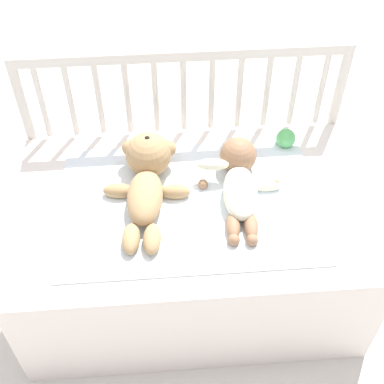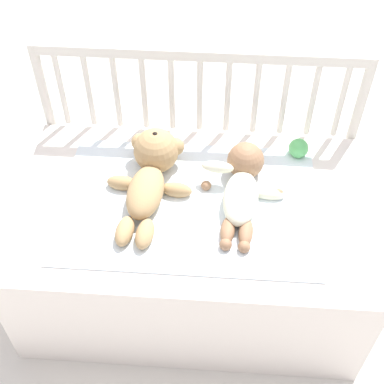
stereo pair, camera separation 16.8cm
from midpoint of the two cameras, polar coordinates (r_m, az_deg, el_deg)
The scene contains 7 objects.
ground_plane at distance 2.10m, azimuth -2.33°, elevation -9.66°, with size 12.00×12.00×0.00m, color silver.
crib_mattress at distance 1.91m, azimuth -2.54°, elevation -5.95°, with size 1.16×0.71×0.46m.
crib_rail at distance 1.93m, azimuth -3.41°, elevation 9.08°, with size 1.16×0.04×0.79m.
blanket at distance 1.72m, azimuth -3.14°, elevation -1.53°, with size 0.83×0.55×0.01m.
teddy_bear at distance 1.74m, azimuth -7.61°, elevation 1.56°, with size 0.29×0.45×0.16m.
baby at distance 1.73m, azimuth 2.35°, elevation 1.08°, with size 0.28×0.41×0.12m.
toy_ball at distance 1.92m, azimuth 7.51°, elevation 5.60°, with size 0.07×0.07×0.07m.
Camera 1 is at (-0.09, -1.13, 1.77)m, focal length 50.00 mm.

